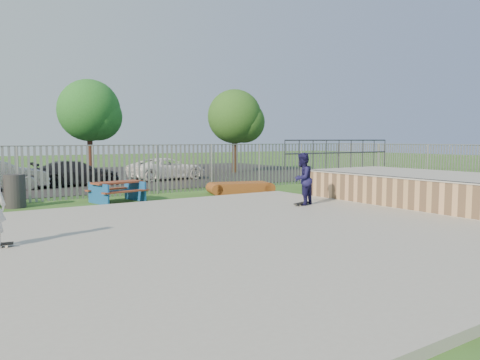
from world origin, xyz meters
TOP-DOWN VIEW (x-y plane):
  - ground at (0.00, 0.00)m, footprint 120.00×120.00m
  - concrete_slab at (0.00, 0.00)m, footprint 15.00×12.00m
  - quarter_pipe at (9.50, 1.04)m, footprint 5.50×7.05m
  - fence at (1.00, 4.59)m, footprint 26.04×16.02m
  - picnic_table at (1.35, 7.37)m, footprint 1.99×1.74m
  - funbox at (6.49, 7.19)m, footprint 2.46×1.72m
  - trash_bin_grey at (-1.88, 7.91)m, footprint 0.65×0.65m
  - parking_lot at (0.00, 19.00)m, footprint 40.00×18.00m
  - car_dark at (1.70, 14.09)m, footprint 4.11×1.70m
  - car_white at (6.74, 14.77)m, footprint 4.43×2.32m
  - tree_mid at (4.40, 21.09)m, footprint 3.87×3.87m
  - tree_right at (12.93, 17.43)m, footprint 3.58×3.58m
  - skateboard_a at (5.61, 2.37)m, footprint 0.82×0.48m
  - skater_navy at (5.61, 2.37)m, footprint 0.98×0.88m

SIDE VIEW (x-z plane):
  - ground at x=0.00m, z-range 0.00..0.00m
  - parking_lot at x=0.00m, z-range 0.00..0.02m
  - concrete_slab at x=0.00m, z-range 0.00..0.15m
  - skateboard_a at x=5.61m, z-range 0.15..0.23m
  - funbox at x=6.49m, z-range 0.00..0.45m
  - picnic_table at x=1.35m, z-range 0.01..0.74m
  - trash_bin_grey at x=-1.88m, z-range 0.00..1.09m
  - quarter_pipe at x=9.50m, z-range -0.54..1.65m
  - car_dark at x=1.70m, z-range 0.02..1.21m
  - car_white at x=6.74m, z-range 0.02..1.21m
  - skater_navy at x=5.61m, z-range 0.15..1.81m
  - fence at x=1.00m, z-range 0.00..2.00m
  - tree_right at x=12.93m, z-range 0.95..6.47m
  - tree_mid at x=4.40m, z-range 1.03..7.00m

